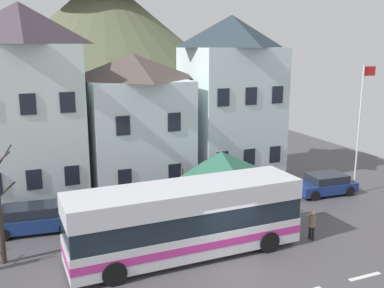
% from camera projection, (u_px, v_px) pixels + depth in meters
% --- Properties ---
extents(ground_plane, '(40.00, 60.00, 0.07)m').
position_uv_depth(ground_plane, '(238.00, 269.00, 18.62)').
color(ground_plane, '#4C494E').
extents(townhouse_00, '(5.93, 7.01, 11.63)m').
position_uv_depth(townhouse_00, '(26.00, 105.00, 25.80)').
color(townhouse_00, silver).
rests_on(townhouse_00, ground_plane).
extents(townhouse_01, '(6.14, 6.41, 8.73)m').
position_uv_depth(townhouse_01, '(135.00, 123.00, 28.24)').
color(townhouse_01, silver).
rests_on(townhouse_01, ground_plane).
extents(townhouse_02, '(5.80, 5.64, 11.18)m').
position_uv_depth(townhouse_02, '(230.00, 99.00, 30.09)').
color(townhouse_02, silver).
rests_on(townhouse_02, ground_plane).
extents(hilltop_castle, '(41.24, 41.24, 24.79)m').
position_uv_depth(hilltop_castle, '(105.00, 49.00, 49.67)').
color(hilltop_castle, '#5C6245').
rests_on(hilltop_castle, ground_plane).
extents(transit_bus, '(10.60, 2.93, 3.26)m').
position_uv_depth(transit_bus, '(186.00, 220.00, 19.46)').
color(transit_bus, silver).
rests_on(transit_bus, ground_plane).
extents(bus_shelter, '(3.60, 3.60, 3.62)m').
position_uv_depth(bus_shelter, '(221.00, 163.00, 23.86)').
color(bus_shelter, '#473D33').
rests_on(bus_shelter, ground_plane).
extents(parked_car_00, '(3.96, 2.20, 1.27)m').
position_uv_depth(parked_car_00, '(325.00, 184.00, 27.82)').
color(parked_car_00, navy).
rests_on(parked_car_00, ground_plane).
extents(parked_car_02, '(4.53, 2.16, 1.38)m').
position_uv_depth(parked_car_02, '(34.00, 219.00, 22.17)').
color(parked_car_02, navy).
rests_on(parked_car_02, ground_plane).
extents(pedestrian_00, '(0.33, 0.31, 1.54)m').
position_uv_depth(pedestrian_00, '(287.00, 203.00, 23.80)').
color(pedestrian_00, black).
rests_on(pedestrian_00, ground_plane).
extents(pedestrian_01, '(0.32, 0.33, 1.45)m').
position_uv_depth(pedestrian_01, '(312.00, 223.00, 21.20)').
color(pedestrian_01, black).
rests_on(pedestrian_01, ground_plane).
extents(public_bench, '(1.51, 0.48, 0.87)m').
position_uv_depth(public_bench, '(200.00, 194.00, 26.44)').
color(public_bench, '#473828').
rests_on(public_bench, ground_plane).
extents(flagpole, '(0.95, 0.10, 8.06)m').
position_uv_depth(flagpole, '(360.00, 122.00, 26.92)').
color(flagpole, silver).
rests_on(flagpole, ground_plane).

